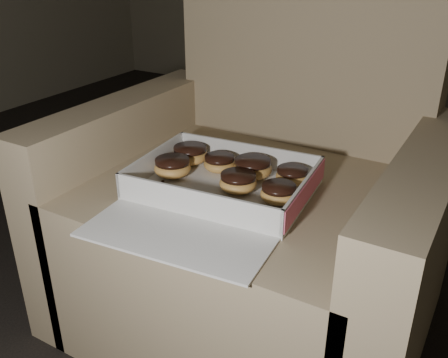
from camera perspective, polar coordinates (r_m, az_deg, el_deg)
armchair at (r=1.20m, az=3.83°, el=-4.13°), size 0.83×0.70×0.86m
bakery_box at (r=1.02m, az=-0.75°, el=-1.63°), size 0.39×0.44×0.06m
donut_a at (r=0.99m, az=6.27°, el=-1.59°), size 0.07×0.07×0.04m
donut_b at (r=1.09m, az=3.29°, el=1.29°), size 0.09×0.09×0.04m
donut_c at (r=1.12m, az=-0.51°, el=1.86°), size 0.07×0.07×0.04m
donut_d at (r=1.07m, az=7.81°, el=0.40°), size 0.07×0.07×0.04m
donut_e at (r=1.10m, az=-5.90°, el=1.38°), size 0.08×0.08×0.04m
donut_f at (r=1.03m, az=1.63°, el=-0.33°), size 0.08×0.08×0.04m
donut_g at (r=1.16m, az=-3.89°, el=2.84°), size 0.08×0.08×0.04m
crumb_a at (r=1.00m, az=-6.34°, el=-2.55°), size 0.01×0.01×0.00m
crumb_b at (r=0.93m, az=3.23°, el=-4.59°), size 0.01×0.01×0.00m
crumb_c at (r=1.04m, az=-5.23°, el=-1.45°), size 0.01×0.01×0.00m
crumb_d at (r=1.08m, az=-7.01°, el=-0.24°), size 0.01×0.01×0.00m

